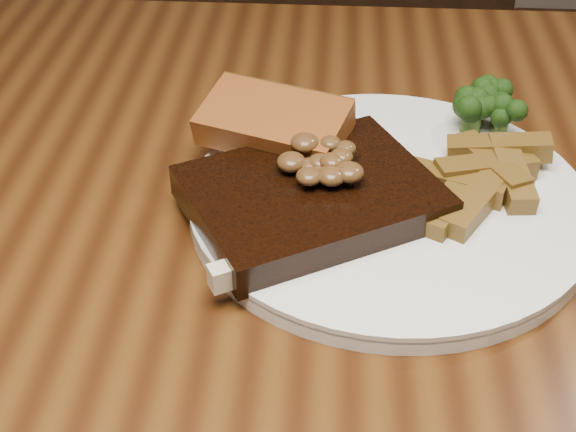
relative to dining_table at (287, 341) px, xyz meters
name	(u,v)px	position (x,y,z in m)	size (l,w,h in m)	color
dining_table	(287,341)	(0.00, 0.00, 0.00)	(1.60, 0.90, 0.75)	#45260D
chair_far	(347,134)	(0.05, 0.67, -0.22)	(0.45, 0.45, 0.81)	black
plate	(388,202)	(0.07, 0.06, 0.10)	(0.31, 0.31, 0.01)	white
steak	(311,198)	(0.02, 0.03, 0.12)	(0.18, 0.13, 0.03)	black
steak_bone	(307,255)	(0.02, -0.03, 0.11)	(0.14, 0.01, 0.02)	beige
mushroom_pile	(330,160)	(0.03, 0.05, 0.14)	(0.06, 0.06, 0.03)	#523119
garlic_bread	(274,144)	(-0.02, 0.11, 0.12)	(0.12, 0.06, 0.03)	brown
potato_wedges	(487,180)	(0.15, 0.07, 0.12)	(0.10, 0.10, 0.02)	brown
broccoli_cluster	(472,116)	(0.15, 0.15, 0.12)	(0.06, 0.06, 0.04)	#19380C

